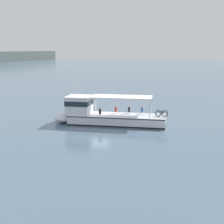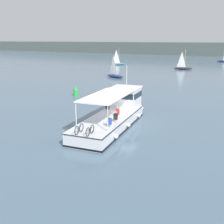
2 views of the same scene
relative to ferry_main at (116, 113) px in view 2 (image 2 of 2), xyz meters
name	(u,v)px [view 2 (image 2 of 2)]	position (x,y,z in m)	size (l,w,h in m)	color
ground_plane	(124,122)	(0.48, 0.79, -1.02)	(400.00, 400.00, 0.00)	slate
ferry_main	(116,113)	(0.00, 0.00, 0.00)	(4.91, 13.03, 5.32)	silver
sailboat_off_bow	(183,67)	(-7.84, 51.25, -0.47)	(5.00, 2.54, 5.40)	#232328
sailboat_near_starboard	(115,75)	(-16.10, 28.37, -0.47)	(5.00, 2.77, 5.40)	navy
sailboat_far_right	(118,63)	(-29.63, 54.18, -0.47)	(4.62, 4.10, 5.40)	teal
sailboat_horizon_west	(224,61)	(-1.90, 83.02, -0.47)	(4.96, 2.11, 5.40)	navy
channel_buoy	(76,92)	(-11.50, 8.70, -0.45)	(0.70, 0.70, 1.40)	green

